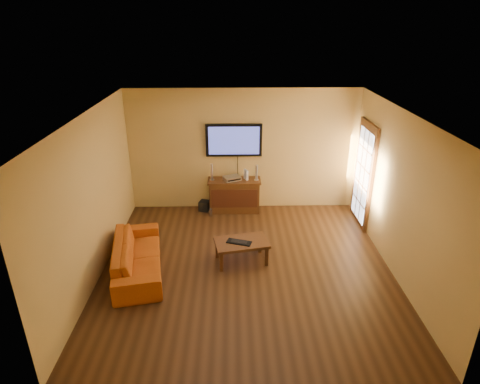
{
  "coord_description": "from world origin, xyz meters",
  "views": [
    {
      "loc": [
        -0.23,
        -5.91,
        4.05
      ],
      "look_at": [
        -0.1,
        0.8,
        1.1
      ],
      "focal_mm": 30.0,
      "sensor_mm": 36.0,
      "label": 1
    }
  ],
  "objects_px": {
    "subwoofer": "(205,206)",
    "coffee_table": "(241,244)",
    "speaker_left": "(212,173)",
    "bottle": "(211,212)",
    "av_receiver": "(232,178)",
    "media_console": "(234,195)",
    "keyboard": "(239,242)",
    "game_console": "(246,175)",
    "sofa": "(137,251)",
    "television": "(234,140)",
    "speaker_right": "(257,173)"
  },
  "relations": [
    {
      "from": "television",
      "to": "game_console",
      "type": "distance_m",
      "value": 0.8
    },
    {
      "from": "game_console",
      "to": "subwoofer",
      "type": "height_order",
      "value": "game_console"
    },
    {
      "from": "speaker_left",
      "to": "keyboard",
      "type": "distance_m",
      "value": 2.25
    },
    {
      "from": "sofa",
      "to": "av_receiver",
      "type": "xyz_separation_m",
      "value": [
        1.62,
        2.31,
        0.41
      ]
    },
    {
      "from": "coffee_table",
      "to": "game_console",
      "type": "bearing_deg",
      "value": 86.02
    },
    {
      "from": "television",
      "to": "game_console",
      "type": "bearing_deg",
      "value": -29.89
    },
    {
      "from": "av_receiver",
      "to": "television",
      "type": "bearing_deg",
      "value": 50.4
    },
    {
      "from": "coffee_table",
      "to": "av_receiver",
      "type": "height_order",
      "value": "av_receiver"
    },
    {
      "from": "media_console",
      "to": "bottle",
      "type": "xyz_separation_m",
      "value": [
        -0.52,
        -0.29,
        -0.28
      ]
    },
    {
      "from": "av_receiver",
      "to": "game_console",
      "type": "xyz_separation_m",
      "value": [
        0.31,
        0.03,
        0.07
      ]
    },
    {
      "from": "subwoofer",
      "to": "bottle",
      "type": "distance_m",
      "value": 0.35
    },
    {
      "from": "speaker_right",
      "to": "bottle",
      "type": "bearing_deg",
      "value": -165.18
    },
    {
      "from": "television",
      "to": "av_receiver",
      "type": "bearing_deg",
      "value": -105.83
    },
    {
      "from": "speaker_left",
      "to": "bottle",
      "type": "xyz_separation_m",
      "value": [
        -0.03,
        -0.3,
        -0.82
      ]
    },
    {
      "from": "coffee_table",
      "to": "keyboard",
      "type": "distance_m",
      "value": 0.09
    },
    {
      "from": "television",
      "to": "subwoofer",
      "type": "height_order",
      "value": "television"
    },
    {
      "from": "speaker_left",
      "to": "av_receiver",
      "type": "distance_m",
      "value": 0.46
    },
    {
      "from": "media_console",
      "to": "television",
      "type": "distance_m",
      "value": 1.23
    },
    {
      "from": "bottle",
      "to": "keyboard",
      "type": "distance_m",
      "value": 1.95
    },
    {
      "from": "speaker_right",
      "to": "media_console",
      "type": "bearing_deg",
      "value": 177.77
    },
    {
      "from": "bottle",
      "to": "keyboard",
      "type": "relative_size",
      "value": 0.44
    },
    {
      "from": "bottle",
      "to": "television",
      "type": "bearing_deg",
      "value": 41.98
    },
    {
      "from": "keyboard",
      "to": "bottle",
      "type": "bearing_deg",
      "value": 108.01
    },
    {
      "from": "sofa",
      "to": "coffee_table",
      "type": "bearing_deg",
      "value": -93.42
    },
    {
      "from": "subwoofer",
      "to": "keyboard",
      "type": "relative_size",
      "value": 0.48
    },
    {
      "from": "media_console",
      "to": "coffee_table",
      "type": "distance_m",
      "value": 2.07
    },
    {
      "from": "av_receiver",
      "to": "bottle",
      "type": "xyz_separation_m",
      "value": [
        -0.47,
        -0.29,
        -0.69
      ]
    },
    {
      "from": "coffee_table",
      "to": "subwoofer",
      "type": "distance_m",
      "value": 2.25
    },
    {
      "from": "subwoofer",
      "to": "coffee_table",
      "type": "bearing_deg",
      "value": -50.9
    },
    {
      "from": "television",
      "to": "bottle",
      "type": "height_order",
      "value": "television"
    },
    {
      "from": "media_console",
      "to": "television",
      "type": "relative_size",
      "value": 0.96
    },
    {
      "from": "sofa",
      "to": "keyboard",
      "type": "distance_m",
      "value": 1.76
    },
    {
      "from": "media_console",
      "to": "sofa",
      "type": "height_order",
      "value": "sofa"
    },
    {
      "from": "speaker_right",
      "to": "game_console",
      "type": "height_order",
      "value": "speaker_right"
    },
    {
      "from": "av_receiver",
      "to": "subwoofer",
      "type": "height_order",
      "value": "av_receiver"
    },
    {
      "from": "coffee_table",
      "to": "speaker_left",
      "type": "relative_size",
      "value": 2.71
    },
    {
      "from": "television",
      "to": "speaker_right",
      "type": "distance_m",
      "value": 0.87
    },
    {
      "from": "bottle",
      "to": "speaker_left",
      "type": "bearing_deg",
      "value": 83.5
    },
    {
      "from": "coffee_table",
      "to": "speaker_left",
      "type": "xyz_separation_m",
      "value": [
        -0.6,
        2.08,
        0.57
      ]
    },
    {
      "from": "av_receiver",
      "to": "bottle",
      "type": "bearing_deg",
      "value": -171.85
    },
    {
      "from": "television",
      "to": "speaker_right",
      "type": "bearing_deg",
      "value": -22.52
    },
    {
      "from": "coffee_table",
      "to": "television",
      "type": "bearing_deg",
      "value": 92.86
    },
    {
      "from": "speaker_left",
      "to": "keyboard",
      "type": "height_order",
      "value": "speaker_left"
    },
    {
      "from": "speaker_left",
      "to": "bottle",
      "type": "relative_size",
      "value": 1.84
    },
    {
      "from": "speaker_left",
      "to": "speaker_right",
      "type": "xyz_separation_m",
      "value": [
        0.98,
        -0.03,
        -0.01
      ]
    },
    {
      "from": "bottle",
      "to": "keyboard",
      "type": "bearing_deg",
      "value": -71.99
    },
    {
      "from": "coffee_table",
      "to": "keyboard",
      "type": "xyz_separation_m",
      "value": [
        -0.04,
        -0.04,
        0.07
      ]
    },
    {
      "from": "speaker_left",
      "to": "subwoofer",
      "type": "distance_m",
      "value": 0.83
    },
    {
      "from": "game_console",
      "to": "subwoofer",
      "type": "xyz_separation_m",
      "value": [
        -0.93,
        -0.01,
        -0.75
      ]
    },
    {
      "from": "media_console",
      "to": "speaker_right",
      "type": "relative_size",
      "value": 3.3
    }
  ]
}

